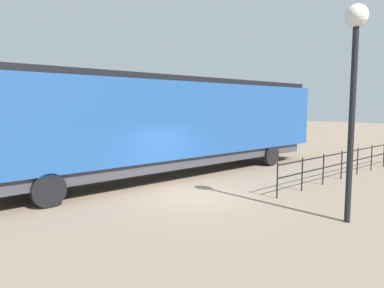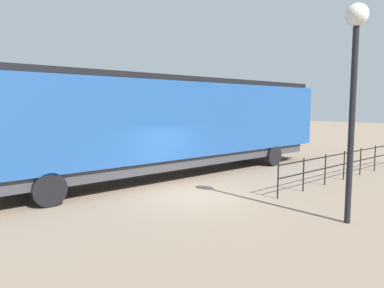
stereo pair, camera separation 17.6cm
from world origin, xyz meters
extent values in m
plane|color=#84705B|center=(0.00, 0.00, 0.00)|extent=(120.00, 120.00, 0.00)
cube|color=navy|center=(-3.26, 1.44, 2.59)|extent=(3.03, 18.43, 3.18)
cube|color=black|center=(-3.26, 9.44, 2.11)|extent=(2.91, 2.43, 2.23)
cube|color=black|center=(-3.26, 1.44, 4.30)|extent=(2.73, 17.70, 0.24)
cube|color=#38383D|center=(-3.26, 1.44, 0.78)|extent=(2.73, 16.96, 0.45)
cylinder|color=black|center=(-4.63, 7.34, 0.55)|extent=(0.30, 1.10, 1.10)
cylinder|color=black|center=(-1.90, 7.34, 0.55)|extent=(0.30, 1.10, 1.10)
cylinder|color=black|center=(-4.63, -4.46, 0.55)|extent=(0.30, 1.10, 1.10)
cylinder|color=black|center=(-1.90, -4.46, 0.55)|extent=(0.30, 1.10, 1.10)
cylinder|color=black|center=(5.10, 1.09, 2.67)|extent=(0.16, 0.16, 5.34)
sphere|color=silver|center=(5.10, 1.09, 5.52)|extent=(0.59, 0.59, 0.59)
cube|color=black|center=(2.31, 7.42, 1.15)|extent=(0.04, 11.21, 0.04)
cube|color=black|center=(2.31, 7.42, 0.69)|extent=(0.04, 11.21, 0.04)
cylinder|color=black|center=(2.31, 1.82, 0.63)|extent=(0.05, 0.05, 1.25)
cylinder|color=black|center=(2.31, 3.42, 0.63)|extent=(0.05, 0.05, 1.25)
cylinder|color=black|center=(2.31, 5.02, 0.63)|extent=(0.05, 0.05, 1.25)
cylinder|color=black|center=(2.31, 6.62, 0.63)|extent=(0.05, 0.05, 1.25)
cylinder|color=black|center=(2.31, 8.22, 0.63)|extent=(0.05, 0.05, 1.25)
cylinder|color=black|center=(2.31, 9.82, 0.63)|extent=(0.05, 0.05, 1.25)
cylinder|color=black|center=(2.31, 11.42, 0.63)|extent=(0.05, 0.05, 1.25)
camera|label=1|loc=(9.35, -8.56, 3.20)|focal=33.67mm
camera|label=2|loc=(9.47, -8.43, 3.20)|focal=33.67mm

